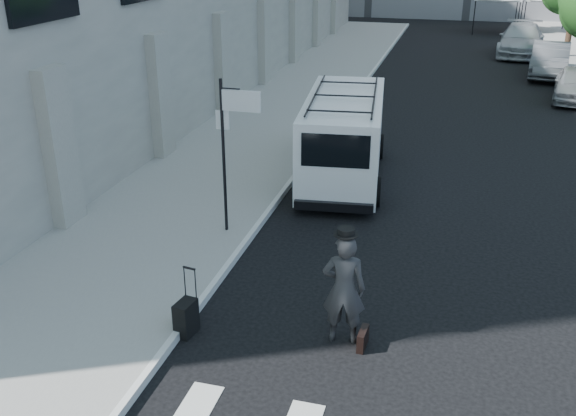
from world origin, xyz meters
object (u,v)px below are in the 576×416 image
Objects in this scene: briefcase at (363,339)px; suitcase at (186,318)px; parked_car_b at (550,60)px; cargo_van at (344,135)px; businessman at (344,289)px; parked_car_a at (576,84)px; parked_car_c at (521,40)px.

suitcase reaches higher than briefcase.
parked_car_b is (8.13, 24.50, 0.46)m from suitcase.
cargo_van reaches higher than parked_car_b.
cargo_van reaches higher than businessman.
cargo_van is (-1.51, 7.92, 0.20)m from businessman.
parked_car_a is 4.85m from parked_car_b.
cargo_van is (-1.89, 8.04, 1.04)m from briefcase.
suitcase is at bearing -106.30° from parked_car_a.
businessman is 0.93m from briefcase.
businessman reaches higher than parked_car_c.
businessman is at bearing -85.74° from cargo_van.
businessman is 30.00m from parked_car_c.
suitcase is 0.30× the size of parked_car_a.
parked_car_c is at bearing 105.96° from parked_car_a.
cargo_van is 1.10× the size of parked_car_c.
briefcase is 24.63m from parked_car_b.
suitcase is (-2.66, -0.54, -0.68)m from businessman.
suitcase is at bearing -104.27° from cargo_van.
suitcase is 0.21× the size of parked_car_c.
briefcase is 0.09× the size of parked_car_b.
cargo_van reaches higher than parked_car_a.
parked_car_a is at bearing 75.27° from suitcase.
businessman reaches higher than briefcase.
briefcase is 3.07m from suitcase.
suitcase is at bearing 4.51° from businessman.
parked_car_b is at bearing 81.83° from briefcase.
briefcase is at bearing -92.34° from parked_car_c.
cargo_van is at bearing -116.36° from parked_car_a.
briefcase is at bearing -98.83° from parked_car_a.
parked_car_b is at bearing -109.78° from businessman.
parked_car_b is (6.98, 16.05, -0.43)m from cargo_van.
businessman is 0.35× the size of parked_car_c.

